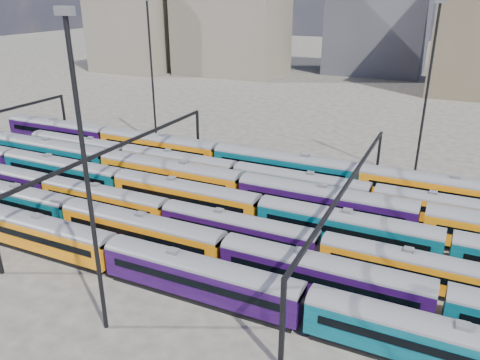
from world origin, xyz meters
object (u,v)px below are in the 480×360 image
at_px(rake_0, 112,250).
at_px(mast_2, 86,174).
at_px(rake_1, 224,248).
at_px(rake_2, 238,227).

height_order(rake_0, mast_2, mast_2).
bearing_deg(mast_2, rake_1, 66.62).
distance_m(rake_1, mast_2, 17.33).
height_order(rake_1, mast_2, mast_2).
bearing_deg(mast_2, rake_0, 124.38).
bearing_deg(rake_0, mast_2, -55.62).
height_order(rake_0, rake_1, rake_1).
height_order(rake_0, rake_2, rake_0).
bearing_deg(rake_1, rake_2, 99.51).
bearing_deg(rake_1, rake_0, -153.38).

